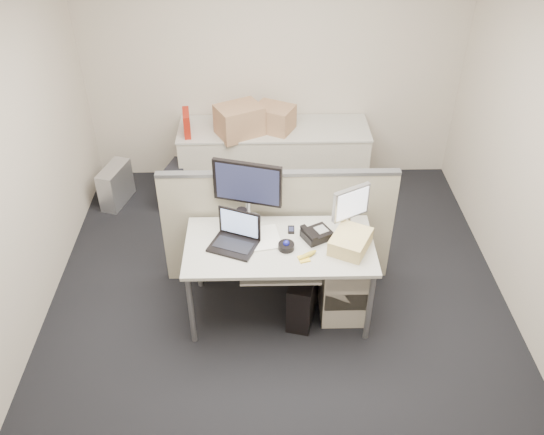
{
  "coord_description": "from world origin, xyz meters",
  "views": [
    {
      "loc": [
        -0.14,
        -3.5,
        3.63
      ],
      "look_at": [
        -0.06,
        0.15,
        0.89
      ],
      "focal_mm": 38.0,
      "sensor_mm": 36.0,
      "label": 1
    }
  ],
  "objects_px": {
    "laptop": "(233,234)",
    "desk_phone": "(317,235)",
    "desk": "(280,251)",
    "monitor_main": "(248,193)"
  },
  "relations": [
    {
      "from": "desk",
      "to": "laptop",
      "type": "height_order",
      "value": "laptop"
    },
    {
      "from": "laptop",
      "to": "desk_phone",
      "type": "distance_m",
      "value": 0.68
    },
    {
      "from": "desk",
      "to": "laptop",
      "type": "bearing_deg",
      "value": -176.86
    },
    {
      "from": "monitor_main",
      "to": "laptop",
      "type": "height_order",
      "value": "monitor_main"
    },
    {
      "from": "monitor_main",
      "to": "desk",
      "type": "bearing_deg",
      "value": -35.93
    },
    {
      "from": "desk",
      "to": "monitor_main",
      "type": "xyz_separation_m",
      "value": [
        -0.25,
        0.32,
        0.35
      ]
    },
    {
      "from": "laptop",
      "to": "desk",
      "type": "bearing_deg",
      "value": 25.73
    },
    {
      "from": "laptop",
      "to": "monitor_main",
      "type": "bearing_deg",
      "value": 93.92
    },
    {
      "from": "laptop",
      "to": "desk_phone",
      "type": "height_order",
      "value": "laptop"
    },
    {
      "from": "laptop",
      "to": "desk_phone",
      "type": "bearing_deg",
      "value": 31.15
    }
  ]
}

